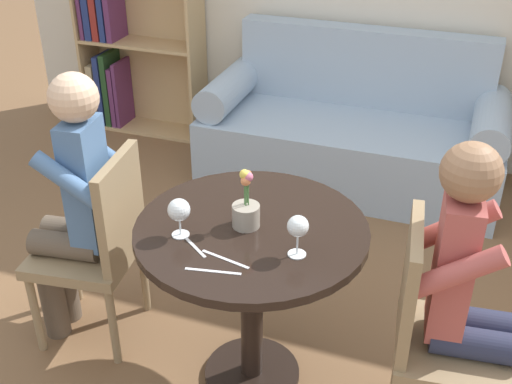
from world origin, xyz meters
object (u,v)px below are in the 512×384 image
at_px(couch, 352,134).
at_px(wine_glass_right, 298,227).
at_px(person_left, 73,208).
at_px(flower_vase, 246,209).
at_px(chair_left, 99,242).
at_px(wine_glass_left, 179,211).
at_px(chair_right, 437,330).
at_px(bookshelf_left, 126,43).
at_px(person_right, 471,300).

bearing_deg(couch, wine_glass_right, -84.03).
height_order(person_left, flower_vase, person_left).
height_order(couch, chair_left, couch).
height_order(couch, person_left, person_left).
bearing_deg(wine_glass_left, wine_glass_right, 3.45).
distance_m(chair_left, person_left, 0.18).
bearing_deg(flower_vase, chair_right, -2.55).
bearing_deg(wine_glass_left, bookshelf_left, 123.91).
bearing_deg(person_left, bookshelf_left, -162.92).
height_order(chair_left, flower_vase, flower_vase).
xyz_separation_m(chair_left, wine_glass_right, (0.91, -0.15, 0.37)).
height_order(bookshelf_left, chair_left, bookshelf_left).
xyz_separation_m(wine_glass_left, wine_glass_right, (0.43, 0.03, 0.01)).
xyz_separation_m(chair_left, flower_vase, (0.68, -0.04, 0.33)).
xyz_separation_m(person_right, flower_vase, (-0.82, 0.02, 0.18)).
relative_size(person_left, flower_vase, 5.46).
relative_size(bookshelf_left, wine_glass_left, 9.05).
xyz_separation_m(chair_left, person_right, (1.50, -0.05, 0.15)).
bearing_deg(chair_left, couch, 151.63).
relative_size(couch, person_right, 1.52).
bearing_deg(person_left, chair_right, 80.80).
xyz_separation_m(bookshelf_left, wine_glass_left, (1.53, -2.27, 0.21)).
bearing_deg(couch, person_right, -67.03).
relative_size(chair_right, person_right, 0.74).
bearing_deg(person_left, wine_glass_left, 67.09).
bearing_deg(bookshelf_left, chair_left, -63.50).
xyz_separation_m(bookshelf_left, chair_left, (1.04, -2.09, -0.15)).
distance_m(bookshelf_left, chair_right, 3.27).
height_order(bookshelf_left, person_left, bookshelf_left).
bearing_deg(bookshelf_left, chair_right, -41.39).
bearing_deg(person_left, flower_vase, 81.36).
relative_size(person_right, wine_glass_right, 7.91).
xyz_separation_m(person_right, wine_glass_right, (-0.59, -0.10, 0.23)).
relative_size(bookshelf_left, chair_right, 1.48).
height_order(chair_right, flower_vase, flower_vase).
bearing_deg(person_right, flower_vase, 82.69).
distance_m(chair_right, person_left, 1.51).
bearing_deg(wine_glass_right, bookshelf_left, 131.04).
relative_size(couch, chair_left, 2.06).
bearing_deg(person_left, wine_glass_right, 75.08).
height_order(chair_right, wine_glass_right, wine_glass_right).
bearing_deg(couch, wine_glass_left, -96.29).
bearing_deg(person_left, person_right, 81.51).
distance_m(couch, person_right, 2.07).
relative_size(couch, chair_right, 2.06).
relative_size(chair_left, wine_glass_right, 5.85).
height_order(couch, person_right, person_right).
relative_size(person_left, wine_glass_right, 8.10).
xyz_separation_m(chair_right, flower_vase, (-0.73, 0.03, 0.33)).
xyz_separation_m(bookshelf_left, chair_right, (2.45, -2.16, -0.15)).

